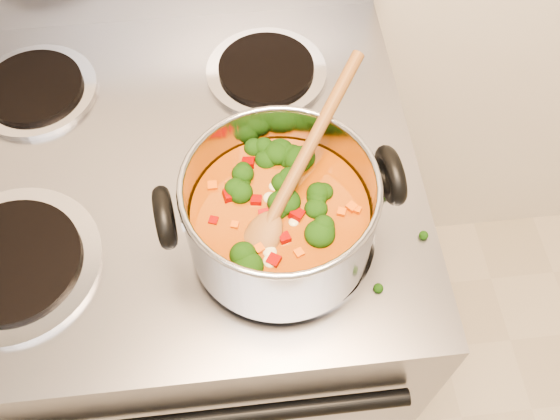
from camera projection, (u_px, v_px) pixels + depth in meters
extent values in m
cube|color=gray|center=(191.00, 290.00, 1.29)|extent=(0.76, 0.66, 0.92)
cylinder|color=#A5A5AD|center=(13.00, 264.00, 0.81)|extent=(0.23, 0.23, 0.01)
cylinder|color=black|center=(11.00, 261.00, 0.80)|extent=(0.18, 0.18, 0.01)
cylinder|color=#A5A5AD|center=(288.00, 237.00, 0.83)|extent=(0.23, 0.23, 0.01)
cylinder|color=black|center=(288.00, 234.00, 0.82)|extent=(0.18, 0.18, 0.01)
cylinder|color=#A5A5AD|center=(35.00, 91.00, 0.97)|extent=(0.19, 0.19, 0.01)
cylinder|color=black|center=(33.00, 87.00, 0.96)|extent=(0.15, 0.15, 0.01)
cylinder|color=#A5A5AD|center=(266.00, 72.00, 0.99)|extent=(0.19, 0.19, 0.01)
cylinder|color=black|center=(266.00, 68.00, 0.98)|extent=(0.15, 0.15, 0.01)
cylinder|color=#ABACB4|center=(280.00, 214.00, 0.76)|extent=(0.23, 0.23, 0.13)
torus|color=#ABACB4|center=(280.00, 185.00, 0.71)|extent=(0.24, 0.24, 0.01)
cylinder|color=#95500D|center=(280.00, 225.00, 0.78)|extent=(0.22, 0.22, 0.07)
torus|color=black|center=(165.00, 217.00, 0.71)|extent=(0.03, 0.08, 0.08)
torus|color=black|center=(390.00, 175.00, 0.74)|extent=(0.03, 0.08, 0.08)
ellipsoid|color=black|center=(282.00, 189.00, 0.77)|extent=(0.04, 0.04, 0.03)
ellipsoid|color=black|center=(268.00, 153.00, 0.80)|extent=(0.04, 0.04, 0.03)
ellipsoid|color=black|center=(204.00, 219.00, 0.75)|extent=(0.04, 0.04, 0.03)
ellipsoid|color=black|center=(316.00, 246.00, 0.73)|extent=(0.04, 0.04, 0.03)
ellipsoid|color=black|center=(268.00, 177.00, 0.78)|extent=(0.04, 0.04, 0.03)
ellipsoid|color=black|center=(256.00, 164.00, 0.79)|extent=(0.04, 0.04, 0.03)
ellipsoid|color=black|center=(265.00, 198.00, 0.76)|extent=(0.04, 0.04, 0.03)
ellipsoid|color=black|center=(286.00, 192.00, 0.77)|extent=(0.04, 0.04, 0.03)
ellipsoid|color=black|center=(317.00, 195.00, 0.76)|extent=(0.04, 0.04, 0.03)
ellipsoid|color=black|center=(329.00, 236.00, 0.73)|extent=(0.04, 0.04, 0.03)
ellipsoid|color=black|center=(329.00, 197.00, 0.76)|extent=(0.04, 0.04, 0.03)
ellipsoid|color=#7F0604|center=(250.00, 191.00, 0.77)|extent=(0.01, 0.01, 0.01)
ellipsoid|color=#7F0604|center=(232.00, 185.00, 0.77)|extent=(0.01, 0.01, 0.01)
ellipsoid|color=#7F0604|center=(280.00, 187.00, 0.77)|extent=(0.01, 0.01, 0.01)
ellipsoid|color=#7F0604|center=(264.00, 198.00, 0.76)|extent=(0.01, 0.01, 0.01)
ellipsoid|color=#7F0604|center=(337.00, 167.00, 0.78)|extent=(0.01, 0.01, 0.01)
ellipsoid|color=#7F0604|center=(337.00, 233.00, 0.74)|extent=(0.01, 0.01, 0.01)
ellipsoid|color=#7F0604|center=(306.00, 178.00, 0.78)|extent=(0.01, 0.01, 0.01)
ellipsoid|color=#7F0604|center=(320.00, 240.00, 0.73)|extent=(0.01, 0.01, 0.01)
ellipsoid|color=#7F0604|center=(285.00, 188.00, 0.77)|extent=(0.01, 0.01, 0.01)
ellipsoid|color=#7F0604|center=(271.00, 201.00, 0.76)|extent=(0.01, 0.01, 0.01)
ellipsoid|color=#CC510B|center=(292.00, 211.00, 0.75)|extent=(0.01, 0.01, 0.01)
ellipsoid|color=#CC510B|center=(244.00, 169.00, 0.78)|extent=(0.01, 0.01, 0.01)
ellipsoid|color=#CC510B|center=(270.00, 214.00, 0.75)|extent=(0.01, 0.01, 0.01)
ellipsoid|color=#CC510B|center=(220.00, 201.00, 0.76)|extent=(0.01, 0.01, 0.01)
ellipsoid|color=#CC510B|center=(206.00, 222.00, 0.74)|extent=(0.01, 0.01, 0.01)
ellipsoid|color=#CC510B|center=(223.00, 197.00, 0.76)|extent=(0.01, 0.01, 0.01)
ellipsoid|color=#CC510B|center=(275.00, 148.00, 0.80)|extent=(0.01, 0.01, 0.01)
ellipsoid|color=#CC510B|center=(226.00, 164.00, 0.79)|extent=(0.01, 0.01, 0.01)
ellipsoid|color=beige|center=(258.00, 172.00, 0.78)|extent=(0.02, 0.02, 0.01)
ellipsoid|color=beige|center=(298.00, 195.00, 0.76)|extent=(0.02, 0.02, 0.01)
ellipsoid|color=beige|center=(287.00, 152.00, 0.80)|extent=(0.02, 0.02, 0.01)
ellipsoid|color=beige|center=(276.00, 244.00, 0.73)|extent=(0.02, 0.02, 0.01)
ellipsoid|color=beige|center=(221.00, 223.00, 0.74)|extent=(0.02, 0.02, 0.01)
ellipsoid|color=beige|center=(271.00, 253.00, 0.72)|extent=(0.02, 0.02, 0.01)
ellipsoid|color=brown|center=(261.00, 239.00, 0.73)|extent=(0.08, 0.09, 0.04)
cylinder|color=brown|center=(311.00, 145.00, 0.75)|extent=(0.16, 0.21, 0.11)
ellipsoid|color=black|center=(326.00, 145.00, 0.91)|extent=(0.01, 0.01, 0.01)
ellipsoid|color=black|center=(152.00, 190.00, 0.87)|extent=(0.01, 0.01, 0.01)
ellipsoid|color=black|center=(142.00, 271.00, 0.80)|extent=(0.01, 0.01, 0.01)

